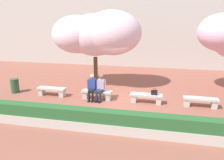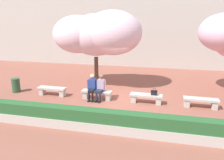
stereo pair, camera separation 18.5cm
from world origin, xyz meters
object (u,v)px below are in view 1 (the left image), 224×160
Objects in this scene: stone_bench_west_end at (52,90)px; cherry_tree_main at (97,34)px; person_seated_right at (101,87)px; handbag at (154,92)px; stone_bench_near_west at (97,94)px; stone_bench_center at (146,97)px; stone_bench_near_east at (201,101)px; trash_bin at (15,86)px; person_seated_left at (92,86)px.

stone_bench_west_end is 0.30× the size of cherry_tree_main.
cherry_tree_main reaches higher than person_seated_right.
stone_bench_west_end is 5.32m from handbag.
person_seated_right is 3.81× the size of handbag.
cherry_tree_main reaches higher than stone_bench_near_west.
person_seated_right is (-2.25, -0.05, 0.40)m from stone_bench_center.
person_seated_right is 2.62m from handbag.
handbag is at bearing -179.22° from stone_bench_near_east.
stone_bench_center is at bearing -0.62° from trash_bin.
person_seated_left is (2.25, -0.05, 0.40)m from stone_bench_west_end.
person_seated_right is (-4.73, -0.05, 0.40)m from stone_bench_near_east.
handbag is 0.43× the size of trash_bin.
trash_bin is at bearing 178.01° from stone_bench_west_end.
stone_bench_near_west is 0.47m from person_seated_left.
stone_bench_center is 4.72m from cherry_tree_main.
handbag is 4.82m from cherry_tree_main.
person_seated_left is 0.25× the size of cherry_tree_main.
person_seated_right reaches higher than stone_bench_near_east.
person_seated_left is at bearing -179.54° from handbag.
cherry_tree_main is at bearing 143.87° from stone_bench_center.
person_seated_left is 3.34m from cherry_tree_main.
stone_bench_near_east is 1.19× the size of person_seated_right.
stone_bench_west_end and stone_bench_center have the same top height.
stone_bench_near_east is (2.48, 0.00, 0.00)m from stone_bench_center.
stone_bench_west_end is 1.97× the size of trash_bin.
person_seated_right is 3.42m from cherry_tree_main.
stone_bench_near_west is 1.19× the size of person_seated_left.
stone_bench_near_east is at bearing -21.97° from cherry_tree_main.
trash_bin reaches higher than stone_bench_center.
stone_bench_center is 2.74m from person_seated_left.
person_seated_left reaches higher than stone_bench_near_west.
stone_bench_near_east is 4.75m from person_seated_right.
stone_bench_center is at bearing 0.00° from stone_bench_west_end.
stone_bench_west_end is at bearing 178.88° from person_seated_right.
person_seated_left is at bearing -81.25° from cherry_tree_main.
stone_bench_center is at bearing 0.00° from stone_bench_near_west.
stone_bench_center is at bearing 175.48° from handbag.
stone_bench_near_west is 1.19× the size of person_seated_right.
stone_bench_west_end is 4.54× the size of handbag.
stone_bench_near_west is at bearing 180.00° from stone_bench_near_east.
stone_bench_west_end is at bearing 180.00° from stone_bench_center.
person_seated_right reaches higher than handbag.
stone_bench_west_end is 7.43m from stone_bench_near_east.
stone_bench_near_east is 2.13m from handbag.
stone_bench_center is at bearing 1.34° from person_seated_right.
stone_bench_near_west is 2.48m from stone_bench_center.
trash_bin is at bearing 178.49° from person_seated_right.
handbag reaches higher than stone_bench_near_east.
stone_bench_center is 2.29m from person_seated_right.
stone_bench_near_west and stone_bench_near_east have the same top height.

